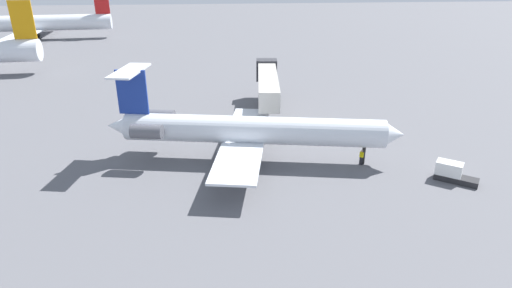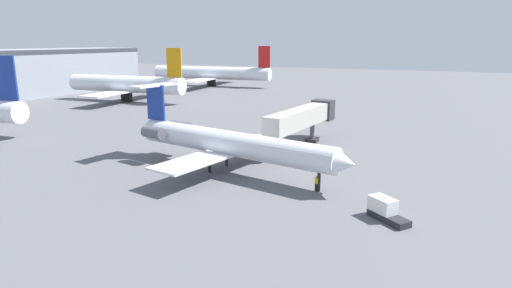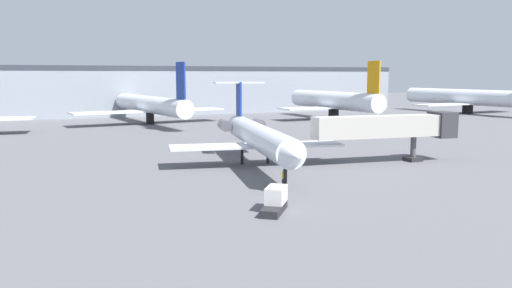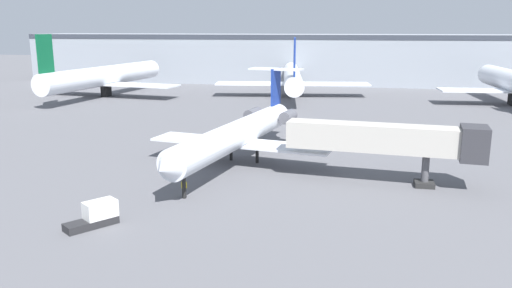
{
  "view_description": "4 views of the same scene",
  "coord_description": "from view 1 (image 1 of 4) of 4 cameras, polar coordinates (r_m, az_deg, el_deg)",
  "views": [
    {
      "loc": [
        -41.95,
        2.33,
        19.65
      ],
      "look_at": [
        -1.09,
        -1.99,
        2.12
      ],
      "focal_mm": 29.56,
      "sensor_mm": 36.0,
      "label": 1
    },
    {
      "loc": [
        -44.14,
        -25.24,
        15.31
      ],
      "look_at": [
        0.62,
        -4.52,
        3.46
      ],
      "focal_mm": 30.2,
      "sensor_mm": 36.0,
      "label": 2
    },
    {
      "loc": [
        -24.28,
        -56.68,
        10.69
      ],
      "look_at": [
        -0.59,
        -1.05,
        2.58
      ],
      "focal_mm": 36.3,
      "sensor_mm": 36.0,
      "label": 3
    },
    {
      "loc": [
        11.51,
        -54.72,
        14.9
      ],
      "look_at": [
        1.89,
        -3.4,
        2.93
      ],
      "focal_mm": 35.9,
      "sensor_mm": 36.0,
      "label": 4
    }
  ],
  "objects": [
    {
      "name": "ground_plane",
      "position": [
        46.4,
        -2.59,
        -2.05
      ],
      "size": [
        400.0,
        400.0,
        0.1
      ],
      "primitive_type": "cube",
      "color": "#5B5B60"
    },
    {
      "name": "regional_jet",
      "position": [
        44.67,
        -1.4,
        1.99
      ],
      "size": [
        20.96,
        31.52,
        9.71
      ],
      "color": "silver",
      "rests_on": "ground_plane"
    },
    {
      "name": "jet_bridge",
      "position": [
        60.22,
        1.57,
        8.43
      ],
      "size": [
        18.8,
        4.89,
        6.08
      ],
      "color": "#B7B2A8",
      "rests_on": "ground_plane"
    },
    {
      "name": "ground_crew_marshaller",
      "position": [
        46.05,
        14.09,
        -1.72
      ],
      "size": [
        0.46,
        0.47,
        1.69
      ],
      "color": "black",
      "rests_on": "ground_plane"
    },
    {
      "name": "baggage_tug_lead",
      "position": [
        45.64,
        25.01,
        -3.57
      ],
      "size": [
        3.54,
        4.03,
        1.9
      ],
      "color": "#262628",
      "rests_on": "ground_plane"
    },
    {
      "name": "parked_airliner_east_end",
      "position": [
        137.82,
        -27.97,
        14.2
      ],
      "size": [
        36.3,
        42.96,
        13.7
      ],
      "color": "silver",
      "rests_on": "ground_plane"
    }
  ]
}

